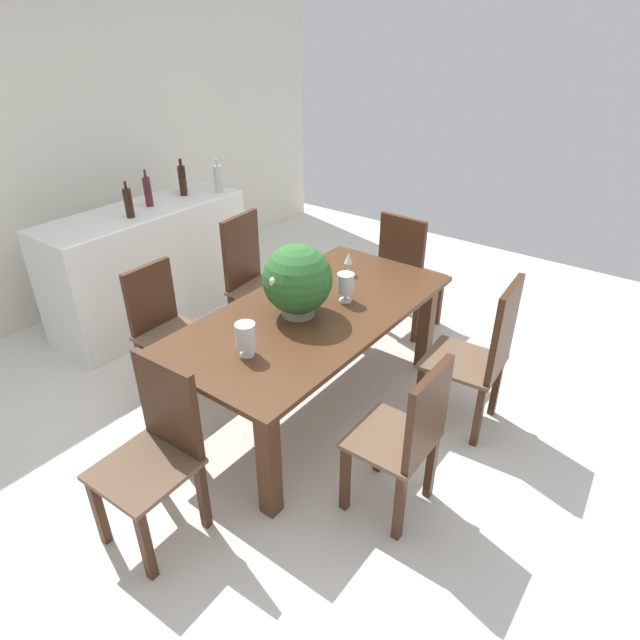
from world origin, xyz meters
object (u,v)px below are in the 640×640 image
kitchen_counter (150,265)px  wine_bottle_green (182,178)px  wine_bottle_dark (148,191)px  wine_bottle_clear (128,203)px  wine_bottle_amber (183,185)px  wine_bottle_tall (218,179)px  chair_far_right (252,274)px  chair_far_left (165,325)px  wine_glass (349,259)px  chair_foot_end (406,270)px  crystal_vase_center_near (246,336)px  flower_centerpiece (297,280)px  crystal_vase_left (346,284)px  chair_head_end (158,445)px  chair_near_left (408,435)px  dining_table (313,327)px  chair_near_right (483,352)px

kitchen_counter → wine_bottle_green: (0.55, 0.11, 0.61)m
wine_bottle_dark → wine_bottle_clear: bearing=-157.4°
wine_bottle_amber → wine_bottle_tall: 0.31m
chair_far_right → wine_bottle_clear: 1.08m
chair_far_left → wine_glass: 1.36m
wine_glass → chair_foot_end: bearing=-10.4°
chair_far_right → wine_bottle_tall: wine_bottle_tall is taller
wine_glass → kitchen_counter: bearing=103.6°
crystal_vase_center_near → flower_centerpiece: bearing=7.2°
crystal_vase_left → wine_bottle_green: (0.47, 2.08, 0.25)m
wine_bottle_amber → wine_bottle_clear: (-0.64, -0.12, 0.03)m
chair_far_right → kitchen_counter: 0.97m
chair_head_end → wine_bottle_amber: size_ratio=4.40×
chair_near_left → wine_bottle_clear: 2.80m
chair_far_right → wine_glass: size_ratio=6.17×
dining_table → chair_foot_end: bearing=0.2°
chair_near_left → wine_bottle_amber: bearing=-111.0°
chair_far_left → wine_bottle_clear: 1.10m
wine_glass → crystal_vase_left: bearing=-148.5°
wine_bottle_clear → chair_far_left: bearing=-117.5°
wine_glass → chair_far_left: bearing=141.4°
chair_far_right → chair_foot_end: (0.80, -0.95, -0.00)m
flower_centerpiece → dining_table: bearing=-25.0°
dining_table → wine_bottle_tall: (0.86, 1.70, 0.49)m
chair_near_right → chair_near_left: 0.90m
wine_bottle_clear → chair_foot_end: bearing=-54.5°
kitchen_counter → wine_bottle_dark: 0.62m
dining_table → wine_bottle_dark: (0.25, 1.88, 0.49)m
wine_bottle_dark → kitchen_counter: bearing=-178.2°
chair_foot_end → wine_bottle_tall: size_ratio=3.60×
chair_near_right → wine_bottle_dark: wine_bottle_dark is taller
wine_bottle_green → wine_bottle_clear: size_ratio=1.01×
wine_bottle_clear → wine_bottle_dark: wine_bottle_dark is taller
crystal_vase_left → crystal_vase_center_near: crystal_vase_center_near is taller
wine_bottle_tall → wine_bottle_dark: wine_bottle_dark is taller
chair_near_right → kitchen_counter: (-0.30, 2.84, -0.07)m
chair_far_left → kitchen_counter: kitchen_counter is taller
flower_centerpiece → wine_bottle_green: size_ratio=1.61×
chair_foot_end → chair_near_left: (-1.68, -0.94, -0.04)m
chair_foot_end → wine_bottle_amber: 2.05m
dining_table → wine_bottle_dark: bearing=82.4°
kitchen_counter → wine_bottle_clear: size_ratio=6.18×
chair_far_left → chair_near_left: 1.88m
chair_far_left → crystal_vase_left: crystal_vase_left is taller
wine_glass → chair_head_end: bearing=-176.2°
chair_far_left → wine_bottle_tall: bearing=29.1°
chair_near_right → wine_bottle_green: bearing=-98.9°
chair_foot_end → flower_centerpiece: 1.40m
chair_near_left → chair_foot_end: bearing=-151.1°
chair_head_end → crystal_vase_left: chair_head_end is taller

